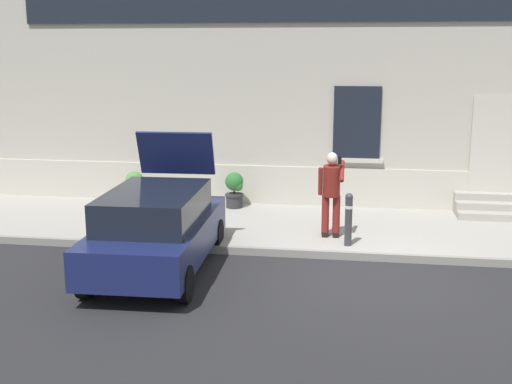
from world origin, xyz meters
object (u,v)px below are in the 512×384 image
bollard_near_person (349,217)px  bollard_far_left (169,211)px  hatchback_car_navy (157,228)px  person_on_phone (331,189)px  planter_charcoal (235,189)px  planter_terracotta (135,188)px

bollard_near_person → bollard_far_left: (-3.59, 0.00, 0.00)m
hatchback_car_navy → bollard_far_left: size_ratio=3.94×
person_on_phone → bollard_near_person: bearing=-46.4°
bollard_near_person → person_on_phone: bearing=124.6°
planter_charcoal → bollard_far_left: bearing=-107.1°
hatchback_car_navy → person_on_phone: size_ratio=2.35×
bollard_near_person → planter_charcoal: 3.87m
hatchback_car_navy → person_on_phone: bearing=35.3°
person_on_phone → planter_terracotta: 5.22m
person_on_phone → planter_charcoal: bearing=146.3°
hatchback_car_navy → bollard_near_person: size_ratio=3.94×
hatchback_car_navy → planter_charcoal: bearing=82.3°
bollard_near_person → person_on_phone: 0.77m
hatchback_car_navy → bollard_near_person: (3.33, 1.58, -0.09)m
bollard_far_left → bollard_near_person: bearing=0.0°
bollard_far_left → planter_charcoal: bearing=72.9°
planter_terracotta → planter_charcoal: 2.42m
hatchback_car_navy → bollard_far_left: (-0.25, 1.58, -0.09)m
hatchback_car_navy → bollard_far_left: hatchback_car_navy is taller
bollard_far_left → planter_terracotta: 2.97m
hatchback_car_navy → bollard_far_left: 1.60m
bollard_near_person → bollard_far_left: bearing=180.0°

